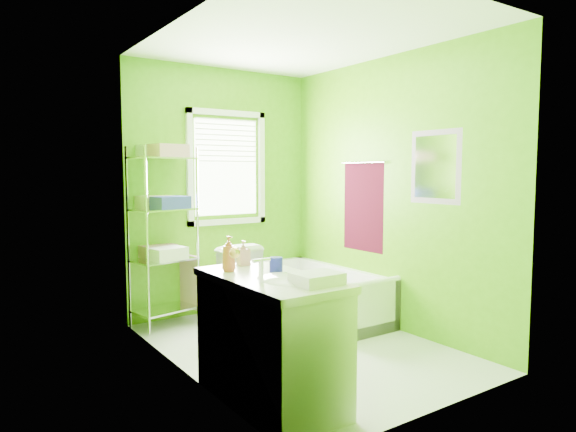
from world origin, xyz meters
TOP-DOWN VIEW (x-y plane):
  - ground at (0.00, 0.00)m, footprint 2.90×2.90m
  - room_envelope at (0.00, 0.00)m, footprint 2.14×2.94m
  - window at (0.05, 1.42)m, footprint 0.92×0.05m
  - door at (-1.04, -1.00)m, footprint 0.09×0.80m
  - right_wall_decor at (1.04, -0.02)m, footprint 0.04×1.48m
  - bathtub at (0.67, 0.61)m, footprint 0.76×1.62m
  - toilet at (-0.15, 1.09)m, footprint 0.46×0.80m
  - vanity at (-0.78, -0.75)m, footprint 0.57×1.11m
  - wire_shelf_unit at (-0.72, 1.26)m, footprint 0.65×0.53m

SIDE VIEW (x-z plane):
  - ground at x=0.00m, z-range 0.00..0.00m
  - bathtub at x=0.67m, z-range -0.10..0.43m
  - toilet at x=-0.15m, z-range 0.00..0.80m
  - vanity at x=-0.78m, z-range -0.09..0.99m
  - door at x=-1.04m, z-range 0.00..2.00m
  - wire_shelf_unit at x=-0.72m, z-range 0.20..1.97m
  - right_wall_decor at x=1.04m, z-range 0.74..1.91m
  - room_envelope at x=0.00m, z-range 0.24..2.86m
  - window at x=0.05m, z-range 1.00..2.22m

